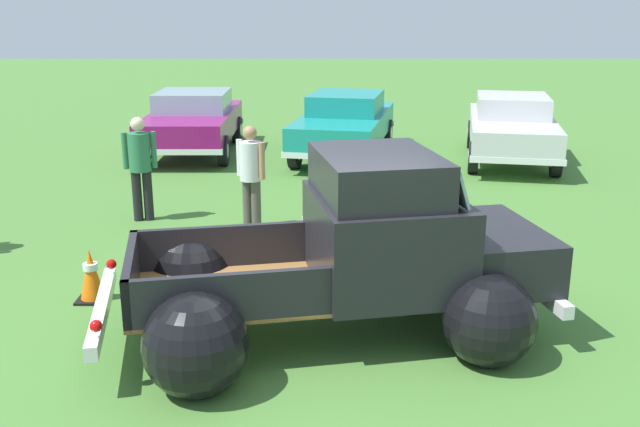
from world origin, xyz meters
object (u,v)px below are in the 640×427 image
(lane_cone_0, at_px, (88,276))
(lane_cone_1, at_px, (305,226))
(show_car_0, at_px, (190,120))
(vintage_pickup_truck, at_px, (357,263))
(show_car_2, at_px, (508,125))
(spectator_0, at_px, (248,172))
(spectator_1, at_px, (137,163))
(show_car_1, at_px, (342,122))

(lane_cone_0, distance_m, lane_cone_1, 3.16)
(show_car_0, xyz_separation_m, lane_cone_1, (2.78, -6.75, -0.47))
(vintage_pickup_truck, xyz_separation_m, lane_cone_1, (-0.59, 2.71, -0.45))
(show_car_2, height_order, spectator_0, spectator_0)
(lane_cone_0, bearing_deg, show_car_0, 91.82)
(lane_cone_0, bearing_deg, spectator_0, 59.43)
(spectator_1, xyz_separation_m, lane_cone_1, (2.68, -1.33, -0.64))
(show_car_0, relative_size, spectator_1, 2.52)
(vintage_pickup_truck, height_order, lane_cone_1, vintage_pickup_truck)
(show_car_2, xyz_separation_m, lane_cone_1, (-4.41, -5.94, -0.47))
(spectator_1, height_order, lane_cone_0, spectator_1)
(vintage_pickup_truck, relative_size, lane_cone_1, 7.77)
(show_car_1, relative_size, spectator_1, 2.85)
(show_car_1, relative_size, lane_cone_0, 7.57)
(show_car_1, relative_size, lane_cone_1, 7.57)
(vintage_pickup_truck, distance_m, lane_cone_1, 2.81)
(show_car_0, height_order, spectator_0, spectator_0)
(show_car_0, relative_size, show_car_2, 0.90)
(show_car_2, bearing_deg, lane_cone_0, -30.35)
(show_car_0, distance_m, show_car_2, 7.24)
(show_car_0, bearing_deg, spectator_0, 17.78)
(show_car_0, height_order, lane_cone_0, show_car_0)
(show_car_1, bearing_deg, spectator_0, -4.82)
(vintage_pickup_truck, xyz_separation_m, spectator_1, (-3.27, 4.04, 0.20))
(spectator_0, distance_m, lane_cone_0, 3.26)
(show_car_1, bearing_deg, vintage_pickup_truck, 10.48)
(vintage_pickup_truck, bearing_deg, show_car_1, 78.06)
(show_car_2, distance_m, lane_cone_0, 10.48)
(show_car_2, bearing_deg, spectator_0, -35.03)
(spectator_0, height_order, spectator_1, spectator_1)
(show_car_2, bearing_deg, vintage_pickup_truck, -12.83)
(vintage_pickup_truck, xyz_separation_m, show_car_2, (3.82, 8.65, 0.03))
(vintage_pickup_truck, height_order, show_car_2, vintage_pickup_truck)
(vintage_pickup_truck, distance_m, show_car_1, 9.10)
(vintage_pickup_truck, relative_size, show_car_2, 1.04)
(show_car_1, height_order, show_car_2, same)
(show_car_2, xyz_separation_m, lane_cone_0, (-6.92, -7.86, -0.47))
(show_car_0, bearing_deg, lane_cone_1, 22.35)
(show_car_0, relative_size, show_car_1, 0.88)
(show_car_0, height_order, spectator_1, spectator_1)
(vintage_pickup_truck, height_order, lane_cone_0, vintage_pickup_truck)
(spectator_0, xyz_separation_m, lane_cone_1, (0.88, -0.84, -0.61))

